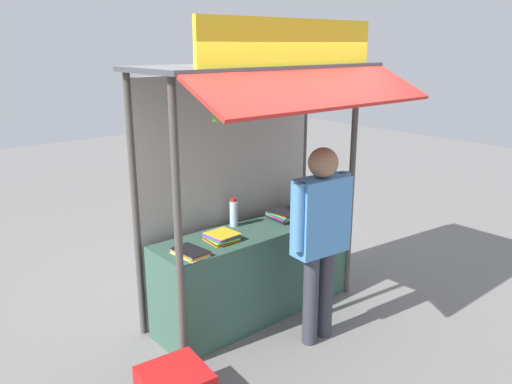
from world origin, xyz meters
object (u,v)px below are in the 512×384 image
object	(u,v)px
magazine_stack_back_left	(282,216)
banana_bunch_rightmost	(351,99)
water_bottle_rear_center	(234,213)
magazine_stack_center	(190,252)
magazine_stack_far_right	(221,237)
water_bottle_front_right	(301,196)
vendor_person	(321,229)
water_bottle_mid_right	(297,200)
banana_bunch_inner_left	(217,111)

from	to	relation	value
magazine_stack_back_left	banana_bunch_rightmost	size ratio (longest dim) A/B	1.20
water_bottle_rear_center	banana_bunch_rightmost	distance (m)	1.48
magazine_stack_center	magazine_stack_far_right	bearing A→B (deg)	11.84
banana_bunch_rightmost	water_bottle_front_right	bearing A→B (deg)	93.05
vendor_person	water_bottle_mid_right	bearing A→B (deg)	-117.65
water_bottle_mid_right	vendor_person	world-z (taller)	vendor_person
banana_bunch_inner_left	magazine_stack_back_left	bearing A→B (deg)	21.00
banana_bunch_rightmost	banana_bunch_inner_left	bearing A→B (deg)	-179.98
banana_bunch_rightmost	magazine_stack_far_right	bearing A→B (deg)	163.99
water_bottle_front_right	vendor_person	world-z (taller)	vendor_person
water_bottle_rear_center	banana_bunch_rightmost	bearing A→B (deg)	-31.94
magazine_stack_back_left	banana_bunch_inner_left	bearing A→B (deg)	-159.00
magazine_stack_back_left	vendor_person	size ratio (longest dim) A/B	0.18
magazine_stack_far_right	banana_bunch_inner_left	bearing A→B (deg)	-127.76
water_bottle_front_right	water_bottle_rear_center	distance (m)	0.88
water_bottle_front_right	magazine_stack_back_left	xyz separation A→B (m)	(-0.42, -0.17, -0.08)
magazine_stack_back_left	banana_bunch_rightmost	xyz separation A→B (m)	(0.45, -0.40, 1.11)
banana_bunch_inner_left	magazine_stack_center	bearing A→B (deg)	109.82
water_bottle_mid_right	banana_bunch_inner_left	world-z (taller)	banana_bunch_inner_left
banana_bunch_rightmost	magazine_stack_back_left	bearing A→B (deg)	138.18
magazine_stack_center	banana_bunch_rightmost	bearing A→B (deg)	-9.73
water_bottle_front_right	magazine_stack_far_right	distance (m)	1.21
magazine_stack_far_right	water_bottle_rear_center	bearing A→B (deg)	35.13
water_bottle_front_right	water_bottle_mid_right	bearing A→B (deg)	-150.31
magazine_stack_back_left	vendor_person	bearing A→B (deg)	-108.85
magazine_stack_far_right	banana_bunch_rightmost	size ratio (longest dim) A/B	1.08
magazine_stack_center	vendor_person	world-z (taller)	vendor_person
magazine_stack_back_left	vendor_person	xyz separation A→B (m)	(-0.24, -0.71, 0.13)
magazine_stack_center	banana_bunch_inner_left	distance (m)	1.18
water_bottle_rear_center	magazine_stack_far_right	bearing A→B (deg)	-144.87
water_bottle_rear_center	magazine_stack_center	xyz separation A→B (m)	(-0.68, -0.29, -0.10)
magazine_stack_back_left	magazine_stack_far_right	size ratio (longest dim) A/B	1.11
magazine_stack_center	banana_bunch_inner_left	bearing A→B (deg)	-70.18
magazine_stack_far_right	magazine_stack_center	xyz separation A→B (m)	(-0.37, -0.08, -0.01)
water_bottle_front_right	water_bottle_mid_right	size ratio (longest dim) A/B	1.02
water_bottle_rear_center	magazine_stack_back_left	distance (m)	0.50
water_bottle_rear_center	water_bottle_mid_right	xyz separation A→B (m)	(0.75, -0.07, -0.00)
water_bottle_mid_right	banana_bunch_inner_left	size ratio (longest dim) A/B	1.04
water_bottle_front_right	water_bottle_mid_right	world-z (taller)	water_bottle_front_right
magazine_stack_center	water_bottle_rear_center	bearing A→B (deg)	23.49
banana_bunch_inner_left	water_bottle_mid_right	bearing A→B (deg)	20.38
water_bottle_rear_center	vendor_person	xyz separation A→B (m)	(0.22, -0.88, 0.04)
water_bottle_rear_center	magazine_stack_back_left	world-z (taller)	water_bottle_rear_center
magazine_stack_far_right	banana_bunch_rightmost	xyz separation A→B (m)	(1.22, -0.35, 1.12)
magazine_stack_back_left	magazine_stack_center	bearing A→B (deg)	-173.62
magazine_stack_center	vendor_person	bearing A→B (deg)	-33.06
vendor_person	water_bottle_rear_center	bearing A→B (deg)	-70.23
water_bottle_front_right	magazine_stack_center	xyz separation A→B (m)	(-1.56, -0.29, -0.10)
magazine_stack_back_left	magazine_stack_center	size ratio (longest dim) A/B	0.95
vendor_person	magazine_stack_back_left	bearing A→B (deg)	-103.10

